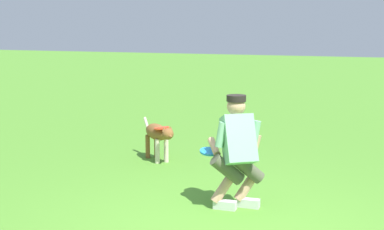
{
  "coord_description": "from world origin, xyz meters",
  "views": [
    {
      "loc": [
        -1.53,
        5.28,
        2.11
      ],
      "look_at": [
        0.94,
        -1.66,
        0.9
      ],
      "focal_mm": 53.59,
      "sensor_mm": 36.0,
      "label": 1
    }
  ],
  "objects_px": {
    "dog": "(158,134)",
    "frisbee_held": "(209,151)",
    "frisbee_flying": "(162,128)",
    "person": "(237,149)"
  },
  "relations": [
    {
      "from": "dog",
      "to": "frisbee_held",
      "type": "bearing_deg",
      "value": -7.6
    },
    {
      "from": "frisbee_flying",
      "to": "frisbee_held",
      "type": "distance_m",
      "value": 1.98
    },
    {
      "from": "frisbee_flying",
      "to": "frisbee_held",
      "type": "height_order",
      "value": "frisbee_held"
    },
    {
      "from": "person",
      "to": "dog",
      "type": "relative_size",
      "value": 1.62
    },
    {
      "from": "person",
      "to": "frisbee_held",
      "type": "distance_m",
      "value": 0.4
    },
    {
      "from": "dog",
      "to": "frisbee_flying",
      "type": "distance_m",
      "value": 0.21
    },
    {
      "from": "frisbee_held",
      "to": "dog",
      "type": "bearing_deg",
      "value": -50.82
    },
    {
      "from": "person",
      "to": "frisbee_held",
      "type": "height_order",
      "value": "person"
    },
    {
      "from": "person",
      "to": "frisbee_held",
      "type": "relative_size",
      "value": 5.74
    },
    {
      "from": "person",
      "to": "dog",
      "type": "distance_m",
      "value": 2.49
    }
  ]
}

